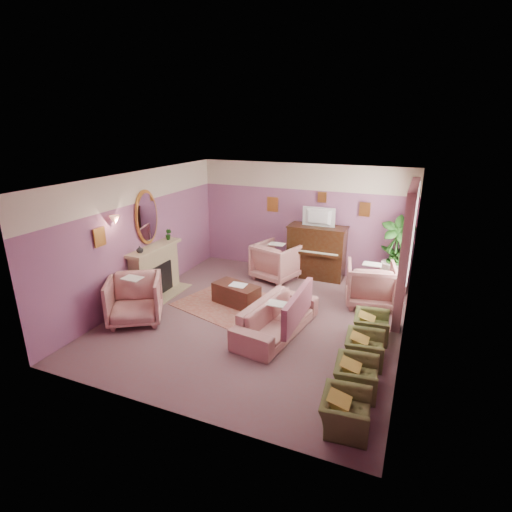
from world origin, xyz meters
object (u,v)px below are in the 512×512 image
at_px(television, 318,216).
at_px(olive_chair_b, 356,372).
at_px(sofa, 277,312).
at_px(floral_armchair_right, 370,282).
at_px(olive_chair_c, 365,345).
at_px(coffee_table, 236,294).
at_px(floral_armchair_front, 134,297).
at_px(side_table, 391,276).
at_px(floral_armchair_left, 277,259).
at_px(olive_chair_d, 371,322).
at_px(olive_chair_a, 346,407).
at_px(piano, 317,252).

height_order(television, olive_chair_b, television).
xyz_separation_m(sofa, floral_armchair_right, (1.43, 1.95, 0.09)).
xyz_separation_m(television, olive_chair_c, (1.71, -3.36, -1.29)).
relative_size(coffee_table, floral_armchair_front, 0.97).
bearing_deg(floral_armchair_front, coffee_table, 44.34).
relative_size(floral_armchair_front, side_table, 1.47).
distance_m(floral_armchair_left, olive_chair_d, 3.31).
xyz_separation_m(floral_armchair_left, olive_chair_a, (2.59, -4.52, -0.21)).
bearing_deg(olive_chair_a, side_table, 88.41).
bearing_deg(floral_armchair_right, floral_armchair_front, -148.00).
xyz_separation_m(olive_chair_a, side_table, (0.13, 4.86, 0.04)).
bearing_deg(side_table, television, 175.85).
relative_size(floral_armchair_front, olive_chair_c, 1.45).
height_order(piano, floral_armchair_right, piano).
relative_size(floral_armchair_front, olive_chair_d, 1.45).
relative_size(floral_armchair_right, olive_chair_a, 1.45).
xyz_separation_m(floral_armchair_left, olive_chair_b, (2.59, -3.70, -0.21)).
bearing_deg(piano, floral_armchair_left, -149.08).
bearing_deg(side_table, sofa, -121.83).
relative_size(coffee_table, side_table, 1.43).
xyz_separation_m(piano, floral_armchair_right, (1.48, -1.12, -0.14)).
height_order(olive_chair_a, olive_chair_d, same).
xyz_separation_m(olive_chair_b, olive_chair_d, (0.00, 1.64, 0.00)).
relative_size(piano, floral_armchair_front, 1.36).
bearing_deg(olive_chair_c, television, 117.01).
height_order(floral_armchair_left, olive_chair_d, floral_armchair_left).
height_order(sofa, side_table, sofa).
xyz_separation_m(piano, sofa, (0.05, -3.07, -0.23)).
relative_size(floral_armchair_right, olive_chair_c, 1.45).
bearing_deg(floral_armchair_right, olive_chair_d, -81.12).
bearing_deg(floral_armchair_front, olive_chair_d, 14.49).
xyz_separation_m(floral_armchair_right, floral_armchair_front, (-4.16, -2.60, 0.00)).
xyz_separation_m(television, floral_armchair_right, (1.48, -1.07, -1.09)).
relative_size(piano, sofa, 0.67).
relative_size(floral_armchair_left, side_table, 1.47).
relative_size(floral_armchair_right, olive_chair_b, 1.45).
height_order(floral_armchair_left, floral_armchair_front, same).
height_order(floral_armchair_front, olive_chair_d, floral_armchair_front).
distance_m(floral_armchair_right, floral_armchair_front, 4.91).
bearing_deg(olive_chair_b, television, 112.28).
distance_m(floral_armchair_right, olive_chair_c, 2.31).
distance_m(olive_chair_a, olive_chair_c, 1.64).
xyz_separation_m(television, floral_armchair_front, (-2.68, -3.67, -1.09)).
height_order(television, sofa, television).
bearing_deg(television, sofa, -88.97).
bearing_deg(olive_chair_d, floral_armchair_left, 141.48).
relative_size(coffee_table, olive_chair_b, 1.41).
distance_m(olive_chair_a, side_table, 4.86).
xyz_separation_m(floral_armchair_front, olive_chair_d, (4.39, 1.13, -0.21)).
distance_m(piano, olive_chair_d, 3.12).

